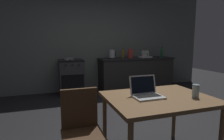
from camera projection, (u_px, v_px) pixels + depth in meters
name	position (u px, v px, depth m)	size (l,w,h in m)	color
ground_plane	(126.00, 125.00, 3.12)	(12.00, 12.00, 0.00)	black
back_wall	(101.00, 42.00, 5.39)	(6.40, 0.10, 2.69)	slate
kitchen_counter	(136.00, 73.00, 5.49)	(2.16, 0.64, 0.90)	#282623
stove_oven	(71.00, 77.00, 4.91)	(0.60, 0.62, 0.90)	#2D2D30
dining_table	(159.00, 103.00, 2.11)	(1.14, 0.89, 0.75)	brown
chair	(81.00, 127.00, 1.93)	(0.40, 0.40, 0.87)	#4C331E
laptop	(147.00, 93.00, 2.10)	(0.32, 0.27, 0.22)	silver
electric_kettle	(112.00, 54.00, 5.18)	(0.19, 0.17, 0.24)	black
bottle	(162.00, 52.00, 5.62)	(0.07, 0.07, 0.30)	#19592D
frying_pan	(69.00, 59.00, 4.80)	(0.26, 0.44, 0.05)	gray
drinking_glass	(196.00, 91.00, 2.06)	(0.07, 0.07, 0.14)	#99B7C6
cereal_box	(130.00, 53.00, 5.37)	(0.13, 0.05, 0.25)	#B2382D
dish_rack	(145.00, 56.00, 5.51)	(0.34, 0.26, 0.21)	silver
bottle_b	(123.00, 53.00, 5.37)	(0.07, 0.07, 0.28)	#8C601E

